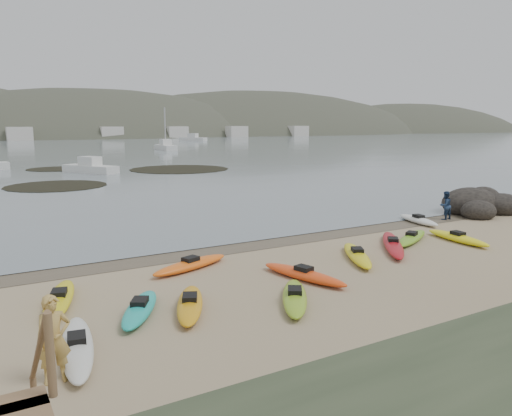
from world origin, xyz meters
TOP-DOWN VIEW (x-y plane):
  - ground at (0.00, 0.00)m, footprint 600.00×600.00m
  - wet_sand at (0.00, -0.30)m, footprint 60.00×60.00m
  - kayaks at (-0.67, -4.63)m, footprint 19.67×9.94m
  - person_west at (-9.61, -8.41)m, footprint 0.67×0.45m
  - person_east at (11.38, -0.80)m, footprint 0.77×0.61m
  - rock_cluster at (15.00, -0.34)m, footprint 5.29×3.89m
  - kelp_mats at (3.63, 32.78)m, footprint 23.98×23.53m
  - moored_boats at (4.65, 82.67)m, footprint 95.57×88.91m
  - far_hills at (39.38, 193.97)m, footprint 550.00×135.00m
  - far_town at (6.00, 145.00)m, footprint 199.00×5.00m

SIDE VIEW (x-z plane):
  - far_hills at x=39.38m, z-range -55.93..24.07m
  - ground at x=0.00m, z-range 0.00..0.00m
  - wet_sand at x=0.00m, z-range 0.00..0.00m
  - kelp_mats at x=3.63m, z-range 0.01..0.05m
  - kayaks at x=-0.67m, z-range 0.00..0.34m
  - rock_cluster at x=15.00m, z-range -0.65..1.13m
  - moored_boats at x=4.65m, z-range -0.04..1.14m
  - person_east at x=11.38m, z-range 0.00..1.55m
  - person_west at x=-9.61m, z-range 0.00..1.82m
  - far_town at x=6.00m, z-range 0.00..4.00m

